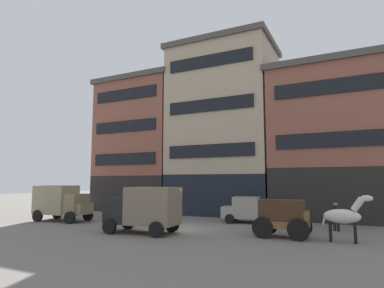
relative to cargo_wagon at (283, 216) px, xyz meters
name	(u,v)px	position (x,y,z in m)	size (l,w,h in m)	color
ground_plane	(172,230)	(-6.65, -0.16, -1.15)	(120.00, 120.00, 0.00)	slate
building_far_left	(145,145)	(-16.22, 10.54, 5.64)	(8.96, 7.44, 13.49)	black
building_center_left	(224,128)	(-7.25, 10.54, 6.76)	(9.70, 7.44, 15.75)	black
building_center_right	(336,141)	(2.32, 10.54, 4.98)	(10.14, 7.44, 12.18)	black
cargo_wagon	(283,216)	(0.00, 0.00, 0.00)	(2.93, 1.57, 1.98)	brown
draft_horse	(344,216)	(2.95, 0.00, 0.12)	(2.35, 0.64, 2.30)	beige
delivery_truck_near	(144,208)	(-7.42, -2.11, 0.28)	(4.46, 2.41, 2.62)	black
delivery_truck_far	(62,202)	(-16.17, -0.20, 0.28)	(4.47, 2.42, 2.62)	#7A6B4C
sedan_dark	(248,210)	(-3.41, 4.99, -0.23)	(3.86, 2.21, 1.83)	gray
pedestrian_officer	(336,214)	(2.40, 3.67, -0.17)	(0.43, 0.43, 1.79)	black
fire_hydrant_curbside	(137,210)	(-13.58, 5.68, -0.72)	(0.24, 0.24, 0.83)	maroon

